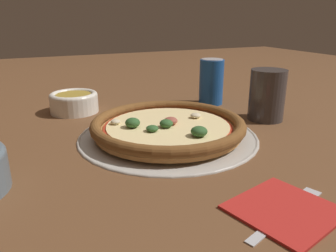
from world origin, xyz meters
name	(u,v)px	position (x,y,z in m)	size (l,w,h in m)	color
ground_plane	(168,136)	(0.00, 0.00, 0.00)	(3.00, 3.00, 0.00)	brown
pizza_tray	(168,135)	(0.00, 0.00, 0.00)	(0.37, 0.37, 0.01)	#B7B2A8
pizza	(168,126)	(0.00, 0.00, 0.02)	(0.31, 0.31, 0.04)	#BC7F42
bowl_near	(74,101)	(0.15, -0.26, 0.03)	(0.12, 0.12, 0.05)	silver
drinking_cup	(267,95)	(-0.26, -0.01, 0.06)	(0.08, 0.08, 0.12)	#383333
napkin	(285,208)	(-0.03, 0.31, 0.00)	(0.15, 0.14, 0.01)	#B2231E
fork	(290,210)	(-0.03, 0.31, 0.00)	(0.16, 0.07, 0.00)	#B7B7BC
beverage_can	(211,82)	(-0.22, -0.19, 0.06)	(0.07, 0.07, 0.12)	#194C99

